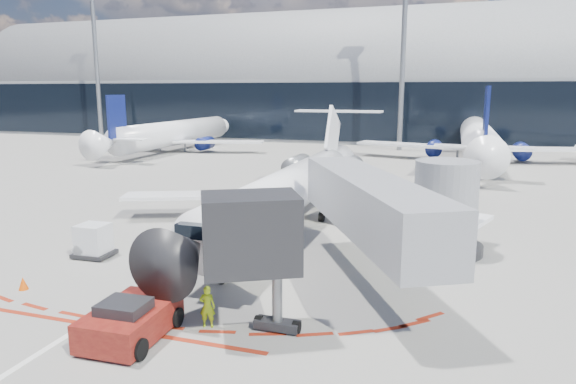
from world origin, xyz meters
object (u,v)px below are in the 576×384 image
(uld_container, at_px, (93,241))
(ramp_worker, at_px, (207,306))
(regional_jet, at_px, (293,188))
(pushback_tug, at_px, (130,320))

(uld_container, bearing_deg, ramp_worker, -32.90)
(ramp_worker, relative_size, uld_container, 0.83)
(uld_container, bearing_deg, regional_jet, 47.16)
(regional_jet, bearing_deg, ramp_worker, -84.77)
(regional_jet, xyz_separation_m, pushback_tug, (-0.78, -15.94, -1.76))
(regional_jet, distance_m, pushback_tug, 16.06)
(regional_jet, relative_size, ramp_worker, 18.54)
(pushback_tug, relative_size, uld_container, 3.02)
(regional_jet, distance_m, uld_container, 11.99)
(ramp_worker, bearing_deg, pushback_tug, 22.80)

